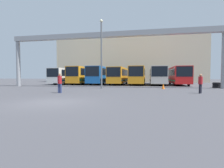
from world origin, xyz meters
TOP-DOWN VIEW (x-y plane):
  - ground_plane at (0.00, 0.00)m, footprint 200.00×200.00m
  - building_backdrop at (0.00, 42.22)m, footprint 39.74×12.00m
  - overhead_gantry at (0.00, 14.79)m, footprint 29.57×0.80m
  - bus_slot_0 at (-10.56, 23.95)m, footprint 2.45×11.85m
  - bus_slot_1 at (-7.04, 23.30)m, footprint 2.50×10.54m
  - bus_slot_2 at (-3.52, 23.24)m, footprint 2.57×10.43m
  - bus_slot_3 at (0.00, 23.46)m, footprint 2.49×10.87m
  - bus_slot_4 at (3.52, 23.28)m, footprint 2.54×10.51m
  - bus_slot_5 at (7.04, 24.16)m, footprint 2.59×12.27m
  - bus_slot_6 at (10.56, 23.05)m, footprint 2.51×10.05m
  - pedestrian_mid_right at (9.85, 7.51)m, footprint 0.35×0.35m
  - pedestrian_near_right at (-2.45, 5.41)m, footprint 0.37×0.37m
  - traffic_cone at (7.14, 12.54)m, footprint 0.36×0.36m
  - tire_stack at (14.21, 16.16)m, footprint 1.04×1.04m
  - lamp_post at (-0.28, 11.84)m, footprint 0.36×0.36m

SIDE VIEW (x-z plane):
  - ground_plane at x=0.00m, z-range 0.00..0.00m
  - traffic_cone at x=7.14m, z-range 0.00..0.63m
  - tire_stack at x=14.21m, z-range 0.00..0.72m
  - pedestrian_mid_right at x=9.85m, z-range 0.05..1.76m
  - pedestrian_near_right at x=-2.45m, z-range 0.05..1.82m
  - bus_slot_0 at x=-10.56m, z-range 0.23..3.22m
  - bus_slot_3 at x=0.00m, z-range 0.24..3.31m
  - bus_slot_6 at x=10.56m, z-range 0.23..3.32m
  - bus_slot_5 at x=7.04m, z-range 0.24..3.39m
  - bus_slot_4 at x=3.52m, z-range 0.24..3.43m
  - bus_slot_1 at x=-7.04m, z-range 0.24..3.48m
  - bus_slot_2 at x=-3.52m, z-range 0.24..3.48m
  - lamp_post at x=-0.28m, z-range 0.36..8.80m
  - overhead_gantry at x=0.00m, z-range 2.58..10.20m
  - building_backdrop at x=0.00m, z-range 0.00..13.24m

